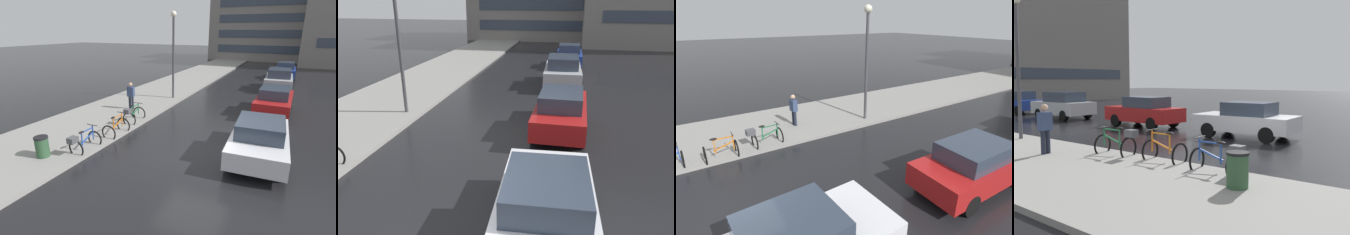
% 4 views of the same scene
% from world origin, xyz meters
% --- Properties ---
extents(sidewalk_kerb, '(4.80, 60.00, 0.14)m').
position_xyz_m(sidewalk_kerb, '(-6.00, 10.00, 0.07)').
color(sidewalk_kerb, gray).
rests_on(sidewalk_kerb, ground).
extents(car_white, '(2.16, 4.27, 1.51)m').
position_xyz_m(car_white, '(2.12, 1.18, 0.76)').
color(car_white, silver).
rests_on(car_white, ground).
extents(car_red, '(1.87, 4.19, 1.56)m').
position_xyz_m(car_red, '(2.15, 7.08, 0.80)').
color(car_red, '#AD1919').
rests_on(car_red, ground).
extents(car_silver, '(2.08, 4.08, 1.68)m').
position_xyz_m(car_silver, '(1.95, 13.87, 0.85)').
color(car_silver, '#B2B5BA').
rests_on(car_silver, ground).
extents(car_blue, '(1.82, 3.73, 1.61)m').
position_xyz_m(car_blue, '(2.18, 19.53, 0.79)').
color(car_blue, navy).
rests_on(car_blue, ground).
extents(streetlamp, '(0.38, 0.38, 5.65)m').
position_xyz_m(streetlamp, '(-4.28, 7.60, 3.62)').
color(streetlamp, '#424247').
rests_on(streetlamp, ground).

